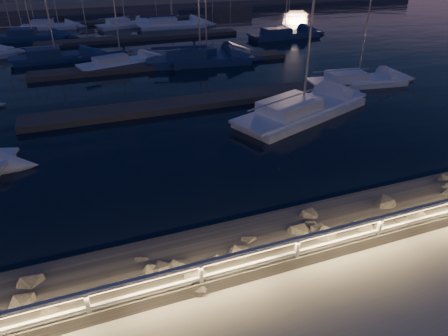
{
  "coord_description": "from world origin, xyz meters",
  "views": [
    {
      "loc": [
        -7.24,
        -7.86,
        8.54
      ],
      "look_at": [
        -2.84,
        4.0,
        1.46
      ],
      "focal_mm": 32.0,
      "sensor_mm": 36.0,
      "label": 1
    }
  ],
  "objects_px": {
    "sailboat_d": "(300,109)",
    "sailboat_f": "(119,62)",
    "guard_rail": "(352,231)",
    "sailboat_i": "(31,36)",
    "sailboat_l": "(283,34)",
    "sailboat_k": "(171,24)",
    "sailboat_g": "(197,59)",
    "sailboat_h": "(355,80)",
    "sailboat_c": "(204,56)",
    "sailboat_m": "(49,25)",
    "sailboat_n": "(124,24)",
    "sailboat_j": "(54,56)"
  },
  "relations": [
    {
      "from": "sailboat_d",
      "to": "sailboat_f",
      "type": "xyz_separation_m",
      "value": [
        -8.78,
        15.32,
        -0.04
      ]
    },
    {
      "from": "sailboat_d",
      "to": "guard_rail",
      "type": "bearing_deg",
      "value": -133.75
    },
    {
      "from": "guard_rail",
      "to": "sailboat_i",
      "type": "relative_size",
      "value": 3.43
    },
    {
      "from": "guard_rail",
      "to": "sailboat_l",
      "type": "xyz_separation_m",
      "value": [
        15.29,
        33.54,
        -0.95
      ]
    },
    {
      "from": "sailboat_k",
      "to": "sailboat_g",
      "type": "bearing_deg",
      "value": -92.76
    },
    {
      "from": "sailboat_i",
      "to": "sailboat_l",
      "type": "distance_m",
      "value": 27.87
    },
    {
      "from": "sailboat_g",
      "to": "sailboat_i",
      "type": "xyz_separation_m",
      "value": [
        -14.17,
        16.02,
        -0.01
      ]
    },
    {
      "from": "sailboat_h",
      "to": "sailboat_c",
      "type": "bearing_deg",
      "value": 135.53
    },
    {
      "from": "sailboat_g",
      "to": "sailboat_m",
      "type": "height_order",
      "value": "sailboat_g"
    },
    {
      "from": "sailboat_d",
      "to": "sailboat_l",
      "type": "xyz_separation_m",
      "value": [
        10.22,
        21.63,
        -0.04
      ]
    },
    {
      "from": "sailboat_c",
      "to": "sailboat_g",
      "type": "bearing_deg",
      "value": -154.8
    },
    {
      "from": "sailboat_h",
      "to": "sailboat_n",
      "type": "height_order",
      "value": "sailboat_h"
    },
    {
      "from": "sailboat_c",
      "to": "sailboat_i",
      "type": "relative_size",
      "value": 1.13
    },
    {
      "from": "guard_rail",
      "to": "sailboat_i",
      "type": "xyz_separation_m",
      "value": [
        -11.29,
        41.92,
        -0.92
      ]
    },
    {
      "from": "sailboat_l",
      "to": "sailboat_m",
      "type": "distance_m",
      "value": 28.96
    },
    {
      "from": "sailboat_k",
      "to": "sailboat_l",
      "type": "bearing_deg",
      "value": -41.74
    },
    {
      "from": "guard_rail",
      "to": "sailboat_n",
      "type": "relative_size",
      "value": 3.59
    },
    {
      "from": "sailboat_l",
      "to": "guard_rail",
      "type": "bearing_deg",
      "value": -116.93
    },
    {
      "from": "sailboat_j",
      "to": "sailboat_h",
      "type": "bearing_deg",
      "value": -40.18
    },
    {
      "from": "sailboat_d",
      "to": "sailboat_k",
      "type": "xyz_separation_m",
      "value": [
        -0.15,
        32.15,
        -0.01
      ]
    },
    {
      "from": "sailboat_d",
      "to": "sailboat_i",
      "type": "bearing_deg",
      "value": 97.94
    },
    {
      "from": "sailboat_h",
      "to": "sailboat_g",
      "type": "bearing_deg",
      "value": 140.41
    },
    {
      "from": "sailboat_h",
      "to": "sailboat_l",
      "type": "distance_m",
      "value": 17.8
    },
    {
      "from": "guard_rail",
      "to": "sailboat_c",
      "type": "distance_m",
      "value": 26.91
    },
    {
      "from": "sailboat_c",
      "to": "sailboat_k",
      "type": "xyz_separation_m",
      "value": [
        1.15,
        17.42,
        0.01
      ]
    },
    {
      "from": "sailboat_n",
      "to": "sailboat_g",
      "type": "bearing_deg",
      "value": -97.24
    },
    {
      "from": "sailboat_j",
      "to": "sailboat_l",
      "type": "bearing_deg",
      "value": 1.01
    },
    {
      "from": "sailboat_k",
      "to": "sailboat_m",
      "type": "relative_size",
      "value": 1.31
    },
    {
      "from": "sailboat_h",
      "to": "sailboat_i",
      "type": "height_order",
      "value": "sailboat_h"
    },
    {
      "from": "sailboat_m",
      "to": "sailboat_j",
      "type": "bearing_deg",
      "value": -79.75
    },
    {
      "from": "guard_rail",
      "to": "sailboat_k",
      "type": "xyz_separation_m",
      "value": [
        4.93,
        44.05,
        -0.92
      ]
    },
    {
      "from": "sailboat_m",
      "to": "sailboat_d",
      "type": "bearing_deg",
      "value": -59.94
    },
    {
      "from": "sailboat_d",
      "to": "sailboat_h",
      "type": "distance_m",
      "value": 8.15
    },
    {
      "from": "sailboat_g",
      "to": "sailboat_h",
      "type": "xyz_separation_m",
      "value": [
        9.23,
        -9.89,
        -0.08
      ]
    },
    {
      "from": "sailboat_f",
      "to": "sailboat_m",
      "type": "xyz_separation_m",
      "value": [
        -5.79,
        21.29,
        0.0
      ]
    },
    {
      "from": "sailboat_f",
      "to": "guard_rail",
      "type": "bearing_deg",
      "value": -97.17
    },
    {
      "from": "sailboat_c",
      "to": "sailboat_h",
      "type": "height_order",
      "value": "sailboat_c"
    },
    {
      "from": "guard_rail",
      "to": "sailboat_h",
      "type": "bearing_deg",
      "value": 52.9
    },
    {
      "from": "sailboat_f",
      "to": "sailboat_j",
      "type": "distance_m",
      "value": 6.71
    },
    {
      "from": "sailboat_k",
      "to": "sailboat_m",
      "type": "distance_m",
      "value": 15.09
    },
    {
      "from": "sailboat_g",
      "to": "sailboat_h",
      "type": "bearing_deg",
      "value": -39.01
    },
    {
      "from": "sailboat_d",
      "to": "sailboat_m",
      "type": "distance_m",
      "value": 39.4
    },
    {
      "from": "sailboat_h",
      "to": "sailboat_d",
      "type": "bearing_deg",
      "value": -142.33
    },
    {
      "from": "sailboat_i",
      "to": "sailboat_l",
      "type": "xyz_separation_m",
      "value": [
        26.58,
        -8.39,
        -0.03
      ]
    },
    {
      "from": "sailboat_c",
      "to": "sailboat_i",
      "type": "xyz_separation_m",
      "value": [
        -15.06,
        15.29,
        0.01
      ]
    },
    {
      "from": "sailboat_c",
      "to": "sailboat_i",
      "type": "height_order",
      "value": "sailboat_c"
    },
    {
      "from": "guard_rail",
      "to": "sailboat_l",
      "type": "height_order",
      "value": "sailboat_l"
    },
    {
      "from": "sailboat_i",
      "to": "sailboat_g",
      "type": "bearing_deg",
      "value": -36.94
    },
    {
      "from": "sailboat_f",
      "to": "sailboat_g",
      "type": "bearing_deg",
      "value": -26.21
    },
    {
      "from": "sailboat_c",
      "to": "sailboat_l",
      "type": "height_order",
      "value": "sailboat_c"
    }
  ]
}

